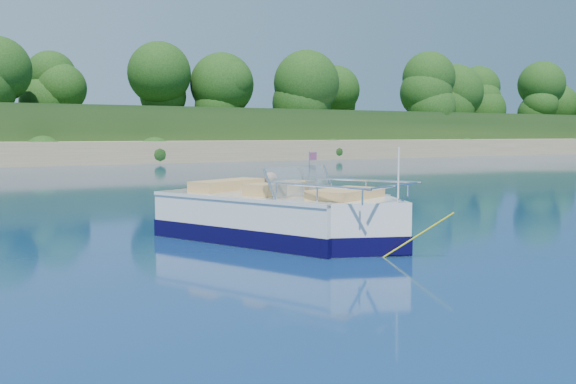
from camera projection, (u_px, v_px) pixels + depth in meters
name	position (u px, v px, depth m)	size (l,w,h in m)	color
ground	(416.00, 263.00, 9.95)	(160.00, 160.00, 0.00)	#0B234D
shoreline	(0.00, 144.00, 65.20)	(170.00, 59.00, 6.00)	#948056
treeline	(31.00, 83.00, 45.06)	(150.00, 7.12, 8.19)	black
motorboat	(286.00, 220.00, 11.96)	(3.69, 5.63, 2.01)	silver
tow_tube	(270.00, 219.00, 14.47)	(1.69, 1.69, 0.34)	yellow
boy	(270.00, 222.00, 14.49)	(0.59, 0.39, 1.62)	tan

